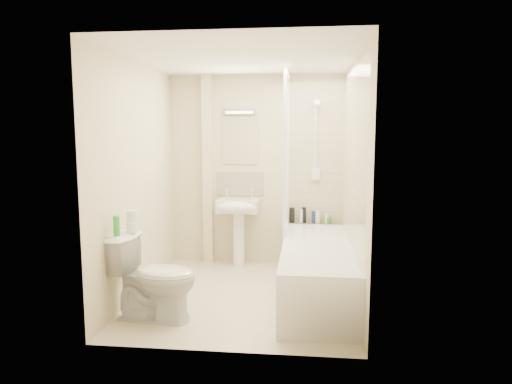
# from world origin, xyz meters

# --- Properties ---
(floor) EXTENTS (2.50, 2.50, 0.00)m
(floor) POSITION_xyz_m (0.00, 0.00, 0.00)
(floor) COLOR beige
(floor) RESTS_ON ground
(wall_back) EXTENTS (2.20, 0.02, 2.40)m
(wall_back) POSITION_xyz_m (0.00, 1.25, 1.20)
(wall_back) COLOR beige
(wall_back) RESTS_ON ground
(wall_left) EXTENTS (0.02, 2.50, 2.40)m
(wall_left) POSITION_xyz_m (-1.10, 0.00, 1.20)
(wall_left) COLOR beige
(wall_left) RESTS_ON ground
(wall_right) EXTENTS (0.02, 2.50, 2.40)m
(wall_right) POSITION_xyz_m (1.10, 0.00, 1.20)
(wall_right) COLOR beige
(wall_right) RESTS_ON ground
(ceiling) EXTENTS (2.20, 2.50, 0.02)m
(ceiling) POSITION_xyz_m (0.00, 0.00, 2.40)
(ceiling) COLOR white
(ceiling) RESTS_ON wall_back
(tile_back) EXTENTS (0.70, 0.01, 1.75)m
(tile_back) POSITION_xyz_m (0.75, 1.24, 1.42)
(tile_back) COLOR beige
(tile_back) RESTS_ON wall_back
(tile_right) EXTENTS (0.01, 2.10, 1.75)m
(tile_right) POSITION_xyz_m (1.09, 0.03, 1.42)
(tile_right) COLOR beige
(tile_right) RESTS_ON wall_right
(pipe_boxing) EXTENTS (0.12, 0.12, 2.40)m
(pipe_boxing) POSITION_xyz_m (-0.62, 1.19, 1.20)
(pipe_boxing) COLOR beige
(pipe_boxing) RESTS_ON ground
(splashback) EXTENTS (0.60, 0.02, 0.30)m
(splashback) POSITION_xyz_m (-0.21, 1.24, 1.03)
(splashback) COLOR beige
(splashback) RESTS_ON wall_back
(mirror) EXTENTS (0.46, 0.01, 0.60)m
(mirror) POSITION_xyz_m (-0.21, 1.24, 1.58)
(mirror) COLOR white
(mirror) RESTS_ON wall_back
(strip_light) EXTENTS (0.42, 0.07, 0.07)m
(strip_light) POSITION_xyz_m (-0.21, 1.22, 1.95)
(strip_light) COLOR silver
(strip_light) RESTS_ON wall_back
(bathtub) EXTENTS (0.70, 2.10, 0.55)m
(bathtub) POSITION_xyz_m (0.75, 0.03, 0.29)
(bathtub) COLOR white
(bathtub) RESTS_ON ground
(shower_screen) EXTENTS (0.04, 0.92, 1.80)m
(shower_screen) POSITION_xyz_m (0.40, 0.80, 1.45)
(shower_screen) COLOR white
(shower_screen) RESTS_ON bathtub
(shower_fixture) EXTENTS (0.10, 0.16, 0.99)m
(shower_fixture) POSITION_xyz_m (0.75, 1.19, 1.55)
(shower_fixture) COLOR white
(shower_fixture) RESTS_ON wall_back
(pedestal_sink) EXTENTS (0.50, 0.47, 0.97)m
(pedestal_sink) POSITION_xyz_m (-0.21, 1.01, 0.68)
(pedestal_sink) COLOR white
(pedestal_sink) RESTS_ON ground
(bottle_black_a) EXTENTS (0.07, 0.07, 0.19)m
(bottle_black_a) POSITION_xyz_m (0.46, 1.16, 0.64)
(bottle_black_a) COLOR black
(bottle_black_a) RESTS_ON bathtub
(bottle_white_a) EXTENTS (0.05, 0.05, 0.17)m
(bottle_white_a) POSITION_xyz_m (0.58, 1.16, 0.64)
(bottle_white_a) COLOR white
(bottle_white_a) RESTS_ON bathtub
(bottle_black_b) EXTENTS (0.06, 0.06, 0.20)m
(bottle_black_b) POSITION_xyz_m (0.61, 1.16, 0.65)
(bottle_black_b) COLOR black
(bottle_black_b) RESTS_ON bathtub
(bottle_blue) EXTENTS (0.05, 0.05, 0.15)m
(bottle_blue) POSITION_xyz_m (0.73, 1.16, 0.62)
(bottle_blue) COLOR navy
(bottle_blue) RESTS_ON bathtub
(bottle_cream) EXTENTS (0.06, 0.06, 0.16)m
(bottle_cream) POSITION_xyz_m (0.79, 1.16, 0.63)
(bottle_cream) COLOR beige
(bottle_cream) RESTS_ON bathtub
(bottle_white_b) EXTENTS (0.05, 0.05, 0.12)m
(bottle_white_b) POSITION_xyz_m (0.90, 1.16, 0.61)
(bottle_white_b) COLOR silver
(bottle_white_b) RESTS_ON bathtub
(bottle_green) EXTENTS (0.07, 0.07, 0.08)m
(bottle_green) POSITION_xyz_m (0.92, 1.16, 0.59)
(bottle_green) COLOR green
(bottle_green) RESTS_ON bathtub
(toilet) EXTENTS (0.60, 0.86, 0.78)m
(toilet) POSITION_xyz_m (-0.72, -0.68, 0.39)
(toilet) COLOR white
(toilet) RESTS_ON ground
(toilet_roll_lower) EXTENTS (0.10, 0.10, 0.09)m
(toilet_roll_lower) POSITION_xyz_m (-0.94, -0.61, 0.82)
(toilet_roll_lower) COLOR white
(toilet_roll_lower) RESTS_ON toilet
(toilet_roll_upper) EXTENTS (0.11, 0.11, 0.11)m
(toilet_roll_upper) POSITION_xyz_m (-0.94, -0.58, 0.92)
(toilet_roll_upper) COLOR white
(toilet_roll_upper) RESTS_ON toilet_roll_lower
(green_bottle) EXTENTS (0.06, 0.06, 0.18)m
(green_bottle) POSITION_xyz_m (-1.01, -0.78, 0.87)
(green_bottle) COLOR green
(green_bottle) RESTS_ON toilet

